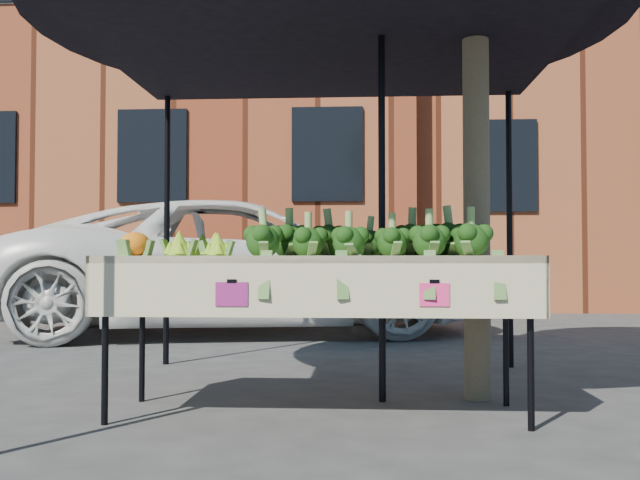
% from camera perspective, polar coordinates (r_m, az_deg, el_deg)
% --- Properties ---
extents(ground, '(90.00, 90.00, 0.00)m').
position_cam_1_polar(ground, '(4.05, 2.01, -14.13)').
color(ground, '#303032').
extents(table, '(2.40, 0.81, 0.90)m').
position_cam_1_polar(table, '(4.09, -0.17, -7.62)').
color(table, beige).
rests_on(table, ground).
extents(canopy, '(3.16, 3.16, 2.74)m').
position_cam_1_polar(canopy, '(4.59, 0.56, 4.50)').
color(canopy, black).
rests_on(canopy, ground).
extents(broccoli_heap, '(1.36, 0.56, 0.25)m').
position_cam_1_polar(broccoli_heap, '(4.09, 3.70, 0.43)').
color(broccoli_heap, black).
rests_on(broccoli_heap, table).
extents(romanesco_cluster, '(0.42, 0.56, 0.19)m').
position_cam_1_polar(romanesco_cluster, '(4.21, -9.22, -0.00)').
color(romanesco_cluster, '#93B425').
rests_on(romanesco_cluster, table).
extents(cauliflower_pair, '(0.19, 0.19, 0.17)m').
position_cam_1_polar(cauliflower_pair, '(4.23, -14.57, -0.11)').
color(cauliflower_pair, '#DC5F0D').
rests_on(cauliflower_pair, table).
extents(vehicle, '(2.13, 2.96, 5.83)m').
position_cam_1_polar(vehicle, '(9.14, -6.09, 11.15)').
color(vehicle, white).
rests_on(vehicle, ground).
extents(street_tree, '(2.47, 2.47, 4.86)m').
position_cam_1_polar(street_tree, '(4.91, 12.31, 16.84)').
color(street_tree, '#1E4C14').
rests_on(street_tree, ground).
extents(building_left, '(12.00, 8.00, 9.00)m').
position_cam_1_polar(building_left, '(17.15, -14.17, 10.44)').
color(building_left, maroon).
rests_on(building_left, ground).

